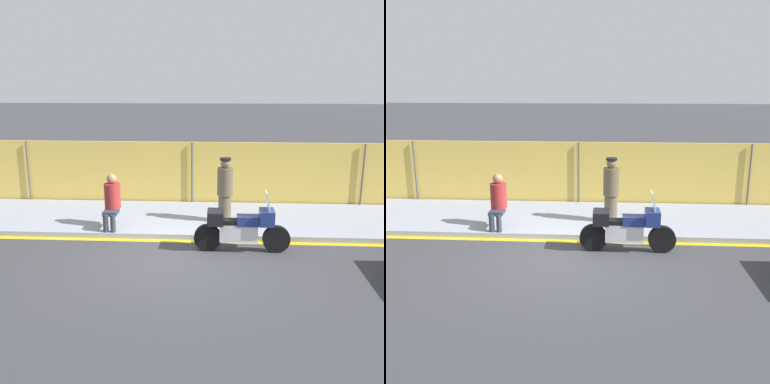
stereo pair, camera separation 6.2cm
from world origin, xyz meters
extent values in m
plane|color=#38383D|center=(0.00, 0.00, 0.00)|extent=(120.00, 120.00, 0.00)
cube|color=#8E93A3|center=(0.00, 2.74, 0.07)|extent=(37.70, 3.01, 0.13)
cube|color=gold|center=(0.00, 1.14, 0.00)|extent=(37.70, 0.18, 0.01)
cube|color=gold|center=(0.00, 4.33, 0.98)|extent=(35.81, 0.08, 1.97)
cylinder|color=#4C4C51|center=(-5.07, 4.23, 0.98)|extent=(0.05, 0.05, 1.97)
cylinder|color=#4C4C51|center=(0.00, 4.23, 0.98)|extent=(0.05, 0.05, 1.97)
cylinder|color=#4C4C51|center=(5.07, 4.23, 0.98)|extent=(0.05, 0.05, 1.97)
cylinder|color=black|center=(2.12, 0.59, 0.31)|extent=(0.62, 0.14, 0.62)
cylinder|color=black|center=(0.57, 0.59, 0.31)|extent=(0.62, 0.14, 0.62)
cube|color=silver|center=(1.27, 0.59, 0.45)|extent=(0.85, 0.28, 0.40)
cube|color=navy|center=(1.48, 0.59, 0.74)|extent=(0.52, 0.31, 0.22)
cube|color=black|center=(1.17, 0.59, 0.70)|extent=(0.60, 0.28, 0.10)
cube|color=navy|center=(1.89, 0.59, 0.82)|extent=(0.32, 0.48, 0.34)
cube|color=silver|center=(1.89, 0.59, 1.20)|extent=(0.11, 0.42, 0.42)
cube|color=black|center=(0.74, 0.59, 0.80)|extent=(0.36, 0.51, 0.30)
cylinder|color=brown|center=(0.97, 2.36, 0.49)|extent=(0.34, 0.34, 0.72)
cylinder|color=brown|center=(0.97, 2.36, 1.21)|extent=(0.41, 0.41, 0.72)
sphere|color=brown|center=(0.97, 2.36, 1.70)|extent=(0.25, 0.25, 0.25)
cylinder|color=black|center=(0.97, 2.36, 1.81)|extent=(0.29, 0.29, 0.06)
cylinder|color=#2D3342|center=(-1.97, 1.34, 0.35)|extent=(0.13, 0.13, 0.45)
cylinder|color=#2D3342|center=(-1.79, 1.34, 0.35)|extent=(0.13, 0.13, 0.45)
cube|color=#2D3342|center=(-1.88, 1.57, 0.58)|extent=(0.35, 0.45, 0.10)
cylinder|color=maroon|center=(-1.88, 1.79, 0.94)|extent=(0.41, 0.41, 0.63)
sphere|color=#A37556|center=(-1.88, 1.79, 1.38)|extent=(0.25, 0.25, 0.25)
camera|label=1|loc=(0.78, -9.05, 3.85)|focal=42.00mm
camera|label=2|loc=(0.84, -9.04, 3.85)|focal=42.00mm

